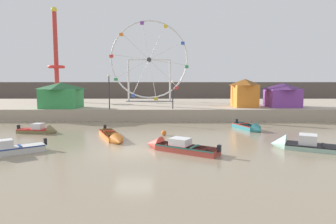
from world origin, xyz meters
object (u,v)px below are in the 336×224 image
object	(u,v)px
motorboat_faded_red	(174,146)
promenade_lamp_far	(109,87)
motorboat_seafoam	(299,145)
ferris_wheel_white_frame	(149,61)
motorboat_orange_hull	(112,137)
motorboat_teal_painted	(250,128)
carnival_booth_orange_canopy	(244,92)
carnival_booth_purple_stall	(282,95)
carnival_booth_green_kiosk	(61,95)
promenade_lamp_near	(173,90)
mooring_buoy_orange	(164,133)
drop_tower_red_tower	(56,63)
motorboat_olive_wood	(41,130)

from	to	relation	value
motorboat_faded_red	promenade_lamp_far	xyz separation A→B (m)	(-7.38, 14.68, 3.76)
motorboat_seafoam	ferris_wheel_white_frame	world-z (taller)	ferris_wheel_white_frame
motorboat_orange_hull	motorboat_teal_painted	size ratio (longest dim) A/B	1.33
motorboat_seafoam	ferris_wheel_white_frame	bearing A→B (deg)	-38.60
motorboat_orange_hull	motorboat_seafoam	xyz separation A→B (m)	(13.67, -3.13, 0.06)
motorboat_faded_red	carnival_booth_orange_canopy	distance (m)	20.33
ferris_wheel_white_frame	carnival_booth_purple_stall	distance (m)	20.79
motorboat_orange_hull	carnival_booth_orange_canopy	size ratio (longest dim) A/B	1.52
motorboat_seafoam	carnival_booth_green_kiosk	xyz separation A→B (m)	(-22.38, 15.74, 2.73)
motorboat_orange_hull	carnival_booth_purple_stall	size ratio (longest dim) A/B	1.29
motorboat_faded_red	motorboat_teal_painted	size ratio (longest dim) A/B	1.30
promenade_lamp_near	ferris_wheel_white_frame	bearing A→B (deg)	106.12
carnival_booth_green_kiosk	mooring_buoy_orange	size ratio (longest dim) A/B	11.53
motorboat_teal_painted	drop_tower_red_tower	size ratio (longest dim) A/B	0.27
motorboat_seafoam	drop_tower_red_tower	distance (m)	38.92
motorboat_teal_painted	motorboat_faded_red	bearing A→B (deg)	-62.61
carnival_booth_green_kiosk	motorboat_faded_red	bearing A→B (deg)	-46.35
drop_tower_red_tower	carnival_booth_green_kiosk	distance (m)	12.97
carnival_booth_purple_stall	ferris_wheel_white_frame	bearing A→B (deg)	150.20
carnival_booth_green_kiosk	carnival_booth_purple_stall	xyz separation A→B (m)	(27.83, 1.29, -0.04)
motorboat_faded_red	motorboat_seafoam	bearing A→B (deg)	-145.15
motorboat_seafoam	motorboat_faded_red	world-z (taller)	motorboat_seafoam
carnival_booth_orange_canopy	promenade_lamp_far	distance (m)	17.08
carnival_booth_purple_stall	promenade_lamp_far	distance (m)	21.79
carnival_booth_green_kiosk	promenade_lamp_far	world-z (taller)	promenade_lamp_far
drop_tower_red_tower	motorboat_faded_red	bearing A→B (deg)	-56.21
motorboat_olive_wood	motorboat_orange_hull	world-z (taller)	motorboat_olive_wood
motorboat_olive_wood	carnival_booth_orange_canopy	size ratio (longest dim) A/B	1.09
carnival_booth_purple_stall	motorboat_faded_red	bearing A→B (deg)	-129.68
motorboat_olive_wood	motorboat_seafoam	distance (m)	21.64
motorboat_seafoam	promenade_lamp_near	size ratio (longest dim) A/B	1.47
ferris_wheel_white_frame	promenade_lamp_far	distance (m)	13.83
carnival_booth_orange_canopy	motorboat_orange_hull	bearing A→B (deg)	-138.01
carnival_booth_orange_canopy	drop_tower_red_tower	bearing A→B (deg)	158.17
motorboat_seafoam	promenade_lamp_far	xyz separation A→B (m)	(-16.12, 14.14, 3.76)
motorboat_orange_hull	drop_tower_red_tower	xyz separation A→B (m)	(-13.47, 23.82, 7.25)
drop_tower_red_tower	promenade_lamp_far	world-z (taller)	drop_tower_red_tower
drop_tower_red_tower	mooring_buoy_orange	bearing A→B (deg)	-51.36
carnival_booth_orange_canopy	mooring_buoy_orange	size ratio (longest dim) A/B	8.11
ferris_wheel_white_frame	motorboat_faded_red	bearing A→B (deg)	-82.77
carnival_booth_purple_stall	drop_tower_red_tower	bearing A→B (deg)	162.32
motorboat_teal_painted	mooring_buoy_orange	size ratio (longest dim) A/B	9.28
ferris_wheel_white_frame	carnival_booth_purple_stall	xyz separation A→B (m)	(17.66, -9.81, -4.88)
motorboat_seafoam	motorboat_teal_painted	xyz separation A→B (m)	(-1.32, 7.54, -0.04)
promenade_lamp_far	mooring_buoy_orange	xyz separation A→B (m)	(6.57, -9.19, -3.82)
carnival_booth_orange_canopy	promenade_lamp_near	distance (m)	9.71
promenade_lamp_near	drop_tower_red_tower	bearing A→B (deg)	145.90
motorboat_seafoam	motorboat_faded_red	distance (m)	8.76
promenade_lamp_near	mooring_buoy_orange	world-z (taller)	promenade_lamp_near
motorboat_olive_wood	promenade_lamp_near	world-z (taller)	promenade_lamp_near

